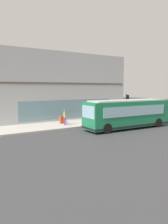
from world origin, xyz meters
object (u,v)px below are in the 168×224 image
object	(u,v)px
pedestrian_near_building_entrance	(104,114)
newspaper_vending_box	(62,120)
traffic_light_near_corner	(127,102)
fire_hydrant	(100,116)
pedestrian_by_light_pole	(65,116)
city_bus_nearside	(128,114)

from	to	relation	value
pedestrian_near_building_entrance	newspaper_vending_box	xyz separation A→B (m)	(0.90, 5.65, -0.42)
pedestrian_near_building_entrance	newspaper_vending_box	distance (m)	5.74
traffic_light_near_corner	fire_hydrant	bearing A→B (deg)	21.27
traffic_light_near_corner	pedestrian_near_building_entrance	size ratio (longest dim) A/B	2.21
traffic_light_near_corner	pedestrian_by_light_pole	distance (m)	8.41
newspaper_vending_box	traffic_light_near_corner	bearing A→B (deg)	-107.44
pedestrian_by_light_pole	fire_hydrant	bearing A→B (deg)	-69.36
pedestrian_near_building_entrance	newspaper_vending_box	bearing A→B (deg)	80.92
city_bus_nearside	pedestrian_near_building_entrance	xyz separation A→B (m)	(4.97, -0.67, -0.53)
fire_hydrant	newspaper_vending_box	xyz separation A→B (m)	(-1.31, 6.53, 0.09)
pedestrian_near_building_entrance	newspaper_vending_box	world-z (taller)	pedestrian_near_building_entrance
traffic_light_near_corner	fire_hydrant	xyz separation A→B (m)	(3.83, 1.49, -2.01)
city_bus_nearside	newspaper_vending_box	world-z (taller)	city_bus_nearside
traffic_light_near_corner	newspaper_vending_box	distance (m)	8.62
city_bus_nearside	fire_hydrant	xyz separation A→B (m)	(7.18, -1.55, -1.04)
city_bus_nearside	pedestrian_near_building_entrance	distance (m)	5.04
traffic_light_near_corner	pedestrian_by_light_pole	xyz separation A→B (m)	(1.31, 8.20, -1.37)
traffic_light_near_corner	pedestrian_near_building_entrance	xyz separation A→B (m)	(1.62, 2.37, -1.50)
city_bus_nearside	pedestrian_by_light_pole	distance (m)	6.96
traffic_light_near_corner	newspaper_vending_box	xyz separation A→B (m)	(2.52, 8.02, -1.92)
fire_hydrant	pedestrian_by_light_pole	size ratio (longest dim) A/B	0.42
pedestrian_near_building_entrance	fire_hydrant	bearing A→B (deg)	-21.64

